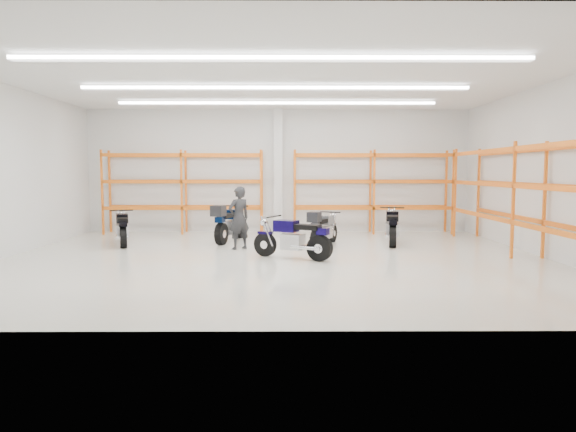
{
  "coord_description": "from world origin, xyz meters",
  "views": [
    {
      "loc": [
        0.25,
        -13.03,
        2.24
      ],
      "look_at": [
        0.33,
        0.5,
        1.06
      ],
      "focal_mm": 32.0,
      "sensor_mm": 36.0,
      "label": 1
    }
  ],
  "objects_px": {
    "motorcycle_main": "(295,239)",
    "motorcycle_back_d": "(392,228)",
    "motorcycle_back_b": "(229,224)",
    "standing_man": "(239,218)",
    "motorcycle_back_a": "(122,229)",
    "motorcycle_back_c": "(323,229)",
    "structural_column": "(278,171)"
  },
  "relations": [
    {
      "from": "motorcycle_main",
      "to": "structural_column",
      "type": "distance_m",
      "value": 6.14
    },
    {
      "from": "motorcycle_back_c",
      "to": "standing_man",
      "type": "relative_size",
      "value": 1.11
    },
    {
      "from": "motorcycle_back_a",
      "to": "motorcycle_back_b",
      "type": "distance_m",
      "value": 3.22
    },
    {
      "from": "motorcycle_main",
      "to": "motorcycle_back_b",
      "type": "xyz_separation_m",
      "value": [
        -2.04,
        3.14,
        0.07
      ]
    },
    {
      "from": "standing_man",
      "to": "motorcycle_back_a",
      "type": "bearing_deg",
      "value": -47.75
    },
    {
      "from": "structural_column",
      "to": "motorcycle_back_a",
      "type": "bearing_deg",
      "value": -144.45
    },
    {
      "from": "motorcycle_back_a",
      "to": "standing_man",
      "type": "relative_size",
      "value": 1.13
    },
    {
      "from": "standing_man",
      "to": "motorcycle_back_d",
      "type": "bearing_deg",
      "value": 156.93
    },
    {
      "from": "motorcycle_main",
      "to": "motorcycle_back_c",
      "type": "bearing_deg",
      "value": 69.19
    },
    {
      "from": "motorcycle_back_c",
      "to": "structural_column",
      "type": "bearing_deg",
      "value": 111.07
    },
    {
      "from": "standing_man",
      "to": "motorcycle_back_c",
      "type": "bearing_deg",
      "value": 159.31
    },
    {
      "from": "motorcycle_main",
      "to": "motorcycle_back_d",
      "type": "relative_size",
      "value": 0.9
    },
    {
      "from": "motorcycle_back_a",
      "to": "structural_column",
      "type": "distance_m",
      "value": 6.03
    },
    {
      "from": "structural_column",
      "to": "motorcycle_back_c",
      "type": "bearing_deg",
      "value": -68.93
    },
    {
      "from": "motorcycle_back_c",
      "to": "standing_man",
      "type": "height_order",
      "value": "standing_man"
    },
    {
      "from": "motorcycle_back_d",
      "to": "standing_man",
      "type": "distance_m",
      "value": 4.72
    },
    {
      "from": "motorcycle_back_b",
      "to": "motorcycle_back_a",
      "type": "bearing_deg",
      "value": -168.88
    },
    {
      "from": "motorcycle_back_a",
      "to": "motorcycle_back_c",
      "type": "distance_m",
      "value": 6.08
    },
    {
      "from": "motorcycle_main",
      "to": "motorcycle_back_b",
      "type": "distance_m",
      "value": 3.74
    },
    {
      "from": "motorcycle_back_a",
      "to": "standing_man",
      "type": "bearing_deg",
      "value": -13.1
    },
    {
      "from": "motorcycle_back_b",
      "to": "structural_column",
      "type": "height_order",
      "value": "structural_column"
    },
    {
      "from": "motorcycle_back_a",
      "to": "structural_column",
      "type": "height_order",
      "value": "structural_column"
    },
    {
      "from": "motorcycle_main",
      "to": "motorcycle_back_d",
      "type": "xyz_separation_m",
      "value": [
        3.02,
        2.62,
        0.01
      ]
    },
    {
      "from": "motorcycle_back_d",
      "to": "motorcycle_back_b",
      "type": "bearing_deg",
      "value": 174.14
    },
    {
      "from": "motorcycle_back_a",
      "to": "motorcycle_back_d",
      "type": "relative_size",
      "value": 0.91
    },
    {
      "from": "motorcycle_back_d",
      "to": "standing_man",
      "type": "xyz_separation_m",
      "value": [
        -4.61,
        -0.94,
        0.38
      ]
    },
    {
      "from": "motorcycle_back_a",
      "to": "standing_man",
      "type": "xyz_separation_m",
      "value": [
        3.62,
        -0.84,
        0.42
      ]
    },
    {
      "from": "motorcycle_back_d",
      "to": "structural_column",
      "type": "relative_size",
      "value": 0.5
    },
    {
      "from": "motorcycle_back_a",
      "to": "standing_man",
      "type": "height_order",
      "value": "standing_man"
    },
    {
      "from": "motorcycle_back_b",
      "to": "motorcycle_back_d",
      "type": "distance_m",
      "value": 5.09
    },
    {
      "from": "motorcycle_back_c",
      "to": "motorcycle_back_b",
      "type": "bearing_deg",
      "value": 163.66
    },
    {
      "from": "motorcycle_back_c",
      "to": "motorcycle_back_d",
      "type": "bearing_deg",
      "value": 8.81
    }
  ]
}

